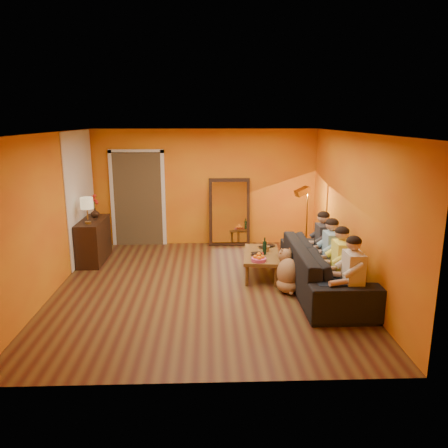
{
  "coord_description": "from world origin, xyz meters",
  "views": [
    {
      "loc": [
        0.08,
        -6.99,
        2.83
      ],
      "look_at": [
        0.35,
        0.5,
        1.0
      ],
      "focal_mm": 35.0,
      "sensor_mm": 36.0,
      "label": 1
    }
  ],
  "objects_px": {
    "mirror_frame": "(229,212)",
    "sofa": "(325,269)",
    "person_far_left": "(353,277)",
    "dog": "(288,270)",
    "person_far_right": "(323,245)",
    "laptop": "(269,247)",
    "wine_bottle": "(265,246)",
    "coffee_table": "(261,264)",
    "sideboard": "(94,241)",
    "floor_lamp": "(307,223)",
    "tumbler": "(267,249)",
    "person_mid_right": "(331,254)",
    "table_lamp": "(87,211)",
    "vase": "(95,213)",
    "person_mid_left": "(341,265)"
  },
  "relations": [
    {
      "from": "floor_lamp",
      "to": "tumbler",
      "type": "distance_m",
      "value": 1.37
    },
    {
      "from": "coffee_table",
      "to": "person_far_right",
      "type": "height_order",
      "value": "person_far_right"
    },
    {
      "from": "sideboard",
      "to": "sofa",
      "type": "relative_size",
      "value": 0.44
    },
    {
      "from": "sofa",
      "to": "person_far_left",
      "type": "xyz_separation_m",
      "value": [
        0.13,
        -1.0,
        0.22
      ]
    },
    {
      "from": "sofa",
      "to": "person_mid_right",
      "type": "relative_size",
      "value": 2.19
    },
    {
      "from": "mirror_frame",
      "to": "coffee_table",
      "type": "height_order",
      "value": "mirror_frame"
    },
    {
      "from": "sofa",
      "to": "dog",
      "type": "relative_size",
      "value": 3.71
    },
    {
      "from": "dog",
      "to": "person_far_right",
      "type": "relative_size",
      "value": 0.59
    },
    {
      "from": "sofa",
      "to": "person_mid_right",
      "type": "bearing_deg",
      "value": -52.43
    },
    {
      "from": "sofa",
      "to": "person_mid_left",
      "type": "xyz_separation_m",
      "value": [
        0.13,
        -0.45,
        0.22
      ]
    },
    {
      "from": "mirror_frame",
      "to": "laptop",
      "type": "bearing_deg",
      "value": -68.49
    },
    {
      "from": "wine_bottle",
      "to": "person_far_left",
      "type": "bearing_deg",
      "value": -58.9
    },
    {
      "from": "tumbler",
      "to": "laptop",
      "type": "bearing_deg",
      "value": 75.38
    },
    {
      "from": "person_far_right",
      "to": "tumbler",
      "type": "height_order",
      "value": "person_far_right"
    },
    {
      "from": "floor_lamp",
      "to": "person_far_right",
      "type": "xyz_separation_m",
      "value": [
        0.03,
        -1.21,
        -0.11
      ]
    },
    {
      "from": "person_mid_left",
      "to": "floor_lamp",
      "type": "bearing_deg",
      "value": 90.74
    },
    {
      "from": "person_far_left",
      "to": "floor_lamp",
      "type": "bearing_deg",
      "value": 90.6
    },
    {
      "from": "sofa",
      "to": "wine_bottle",
      "type": "height_order",
      "value": "sofa"
    },
    {
      "from": "person_mid_right",
      "to": "person_far_right",
      "type": "bearing_deg",
      "value": 90.0
    },
    {
      "from": "coffee_table",
      "to": "person_far_left",
      "type": "xyz_separation_m",
      "value": [
        1.09,
        -1.78,
        0.4
      ]
    },
    {
      "from": "person_mid_right",
      "to": "person_far_right",
      "type": "xyz_separation_m",
      "value": [
        0.0,
        0.55,
        0.0
      ]
    },
    {
      "from": "person_mid_right",
      "to": "person_far_right",
      "type": "relative_size",
      "value": 1.0
    },
    {
      "from": "person_far_right",
      "to": "sideboard",
      "type": "bearing_deg",
      "value": 165.98
    },
    {
      "from": "person_mid_left",
      "to": "person_far_left",
      "type": "bearing_deg",
      "value": -90.0
    },
    {
      "from": "dog",
      "to": "person_mid_left",
      "type": "xyz_separation_m",
      "value": [
        0.74,
        -0.47,
        0.25
      ]
    },
    {
      "from": "sideboard",
      "to": "dog",
      "type": "height_order",
      "value": "sideboard"
    },
    {
      "from": "table_lamp",
      "to": "person_far_left",
      "type": "distance_m",
      "value": 5.03
    },
    {
      "from": "wine_bottle",
      "to": "laptop",
      "type": "relative_size",
      "value": 0.89
    },
    {
      "from": "floor_lamp",
      "to": "person_far_left",
      "type": "height_order",
      "value": "floor_lamp"
    },
    {
      "from": "table_lamp",
      "to": "mirror_frame",
      "type": "bearing_deg",
      "value": 26.32
    },
    {
      "from": "vase",
      "to": "floor_lamp",
      "type": "bearing_deg",
      "value": -1.76
    },
    {
      "from": "sofa",
      "to": "laptop",
      "type": "bearing_deg",
      "value": 34.74
    },
    {
      "from": "sideboard",
      "to": "person_far_left",
      "type": "relative_size",
      "value": 0.97
    },
    {
      "from": "table_lamp",
      "to": "person_far_left",
      "type": "bearing_deg",
      "value": -29.19
    },
    {
      "from": "table_lamp",
      "to": "dog",
      "type": "bearing_deg",
      "value": -21.31
    },
    {
      "from": "table_lamp",
      "to": "tumbler",
      "type": "relative_size",
      "value": 4.83
    },
    {
      "from": "person_far_right",
      "to": "person_mid_right",
      "type": "bearing_deg",
      "value": -90.0
    },
    {
      "from": "mirror_frame",
      "to": "person_far_left",
      "type": "distance_m",
      "value": 4.14
    },
    {
      "from": "table_lamp",
      "to": "sofa",
      "type": "height_order",
      "value": "table_lamp"
    },
    {
      "from": "laptop",
      "to": "person_mid_right",
      "type": "bearing_deg",
      "value": -79.08
    },
    {
      "from": "sideboard",
      "to": "person_far_left",
      "type": "xyz_separation_m",
      "value": [
        4.37,
        -2.74,
        0.18
      ]
    },
    {
      "from": "person_far_left",
      "to": "laptop",
      "type": "height_order",
      "value": "person_far_left"
    },
    {
      "from": "sideboard",
      "to": "laptop",
      "type": "height_order",
      "value": "sideboard"
    },
    {
      "from": "dog",
      "to": "tumbler",
      "type": "xyz_separation_m",
      "value": [
        -0.24,
        0.88,
        0.11
      ]
    },
    {
      "from": "sideboard",
      "to": "dog",
      "type": "xyz_separation_m",
      "value": [
        3.63,
        -1.72,
        -0.06
      ]
    },
    {
      "from": "table_lamp",
      "to": "person_far_right",
      "type": "xyz_separation_m",
      "value": [
        4.37,
        -0.79,
        -0.49
      ]
    },
    {
      "from": "person_far_right",
      "to": "tumbler",
      "type": "xyz_separation_m",
      "value": [
        -0.97,
        0.25,
        -0.14
      ]
    },
    {
      "from": "mirror_frame",
      "to": "sofa",
      "type": "xyz_separation_m",
      "value": [
        1.45,
        -2.82,
        -0.37
      ]
    },
    {
      "from": "person_mid_left",
      "to": "vase",
      "type": "height_order",
      "value": "person_mid_left"
    },
    {
      "from": "floor_lamp",
      "to": "vase",
      "type": "xyz_separation_m",
      "value": [
        -4.34,
        0.13,
        0.22
      ]
    }
  ]
}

